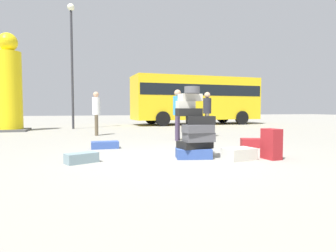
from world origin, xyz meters
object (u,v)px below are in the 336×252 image
object	(u,v)px
person_passerby_in_red	(178,110)
parked_bus	(196,97)
suitcase_navy_foreground_far	(196,146)
suitcase_maroon_white_trunk	(253,143)
lamp_post	(72,48)
suitcase_cream_right_side	(239,154)
suitcase_navy_left_side	(105,145)
suitcase_maroon_foreground_near	(271,144)
yellow_dummy_statue	(9,88)
person_bearded_onlooker	(96,109)
suitcase_tower	(195,130)
suitcase_slate_behind_tower	(82,158)
person_tourist_with_camera	(207,110)

from	to	relation	value
person_passerby_in_red	parked_bus	distance (m)	9.99
suitcase_navy_foreground_far	suitcase_maroon_white_trunk	bearing A→B (deg)	-23.28
suitcase_maroon_white_trunk	lamp_post	bearing A→B (deg)	141.03
suitcase_cream_right_side	suitcase_navy_left_side	world-z (taller)	suitcase_cream_right_side
suitcase_maroon_foreground_near	person_passerby_in_red	bearing A→B (deg)	94.72
person_passerby_in_red	yellow_dummy_statue	world-z (taller)	yellow_dummy_statue
person_bearded_onlooker	lamp_post	world-z (taller)	lamp_post
suitcase_maroon_foreground_near	person_passerby_in_red	size ratio (longest dim) A/B	0.38
suitcase_tower	suitcase_slate_behind_tower	bearing A→B (deg)	178.66
suitcase_navy_left_side	person_passerby_in_red	size ratio (longest dim) A/B	0.42
suitcase_maroon_white_trunk	suitcase_navy_foreground_far	size ratio (longest dim) A/B	0.82
suitcase_slate_behind_tower	yellow_dummy_statue	world-z (taller)	yellow_dummy_statue
person_tourist_with_camera	lamp_post	world-z (taller)	lamp_post
suitcase_maroon_foreground_near	person_bearded_onlooker	xyz separation A→B (m)	(-3.35, 6.51, 0.71)
suitcase_maroon_white_trunk	yellow_dummy_statue	xyz separation A→B (m)	(-7.84, 8.13, 1.92)
suitcase_tower	person_passerby_in_red	world-z (taller)	person_passerby_in_red
suitcase_maroon_foreground_near	lamp_post	bearing A→B (deg)	105.82
person_passerby_in_red	suitcase_maroon_white_trunk	bearing A→B (deg)	62.76
suitcase_tower	lamp_post	distance (m)	11.05
suitcase_maroon_foreground_near	suitcase_slate_behind_tower	distance (m)	3.89
suitcase_navy_left_side	lamp_post	xyz separation A→B (m)	(-1.13, 8.02, 4.07)
lamp_post	suitcase_navy_left_side	bearing A→B (deg)	-81.98
suitcase_cream_right_side	parked_bus	size ratio (longest dim) A/B	0.07
person_tourist_with_camera	suitcase_cream_right_side	bearing A→B (deg)	-3.13
suitcase_maroon_foreground_near	suitcase_navy_left_side	size ratio (longest dim) A/B	0.90
suitcase_slate_behind_tower	lamp_post	world-z (taller)	lamp_post
suitcase_maroon_foreground_near	person_passerby_in_red	xyz separation A→B (m)	(-0.80, 3.97, 0.69)
suitcase_navy_foreground_far	person_tourist_with_camera	size ratio (longest dim) A/B	0.46
suitcase_maroon_white_trunk	parked_bus	size ratio (longest dim) A/B	0.07
suitcase_navy_left_side	person_tourist_with_camera	xyz separation A→B (m)	(3.85, 2.07, 0.91)
suitcase_navy_left_side	person_passerby_in_red	distance (m)	2.96
suitcase_tower	person_tourist_with_camera	xyz separation A→B (m)	(2.08, 4.09, 0.40)
suitcase_slate_behind_tower	person_passerby_in_red	xyz separation A→B (m)	(3.03, 3.32, 0.91)
person_tourist_with_camera	yellow_dummy_statue	xyz separation A→B (m)	(-7.76, 5.19, 1.04)
suitcase_cream_right_side	suitcase_maroon_foreground_near	world-z (taller)	suitcase_maroon_foreground_near
suitcase_tower	suitcase_maroon_white_trunk	size ratio (longest dim) A/B	2.40
suitcase_cream_right_side	suitcase_slate_behind_tower	size ratio (longest dim) A/B	1.03
suitcase_maroon_white_trunk	suitcase_cream_right_side	xyz separation A→B (m)	(-1.35, -1.61, 0.00)
suitcase_slate_behind_tower	person_bearded_onlooker	world-z (taller)	person_bearded_onlooker
suitcase_maroon_white_trunk	person_bearded_onlooker	distance (m)	6.30
person_passerby_in_red	parked_bus	world-z (taller)	parked_bus
yellow_dummy_statue	parked_bus	bearing A→B (deg)	16.43
suitcase_cream_right_side	yellow_dummy_statue	distance (m)	11.87
suitcase_cream_right_side	person_tourist_with_camera	world-z (taller)	person_tourist_with_camera
suitcase_slate_behind_tower	suitcase_navy_foreground_far	size ratio (longest dim) A/B	0.78
suitcase_tower	suitcase_maroon_foreground_near	distance (m)	1.63
suitcase_navy_foreground_far	person_tourist_with_camera	world-z (taller)	person_tourist_with_camera
person_passerby_in_red	lamp_post	size ratio (longest dim) A/B	0.26
suitcase_tower	parked_bus	distance (m)	13.39
person_bearded_onlooker	person_passerby_in_red	xyz separation A→B (m)	(2.55, -2.54, -0.02)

